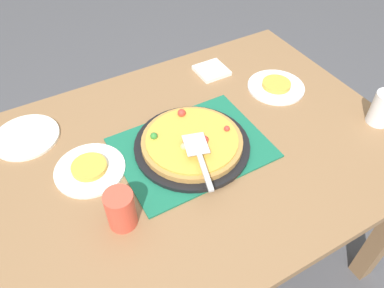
{
  "coord_description": "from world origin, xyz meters",
  "views": [
    {
      "loc": [
        0.42,
        0.74,
        1.64
      ],
      "look_at": [
        0.0,
        0.0,
        0.77
      ],
      "focal_mm": 34.91,
      "sensor_mm": 36.0,
      "label": 1
    }
  ],
  "objects_px": {
    "cup_near": "(383,108)",
    "cup_far": "(121,209)",
    "pizza_server": "(199,155)",
    "pizza": "(192,141)",
    "napkin_stack": "(212,71)",
    "plate_side": "(26,137)",
    "served_slice_right": "(276,84)",
    "plate_near_left": "(90,170)",
    "served_slice_left": "(89,167)",
    "plate_far_right": "(276,87)",
    "pizza_pan": "(192,145)"
  },
  "relations": [
    {
      "from": "cup_near",
      "to": "served_slice_right",
      "type": "bearing_deg",
      "value": -59.95
    },
    {
      "from": "served_slice_right",
      "to": "cup_far",
      "type": "relative_size",
      "value": 0.92
    },
    {
      "from": "served_slice_left",
      "to": "served_slice_right",
      "type": "height_order",
      "value": "same"
    },
    {
      "from": "pizza_server",
      "to": "pizza_pan",
      "type": "bearing_deg",
      "value": -106.36
    },
    {
      "from": "pizza_pan",
      "to": "plate_side",
      "type": "distance_m",
      "value": 0.56
    },
    {
      "from": "pizza_pan",
      "to": "served_slice_left",
      "type": "relative_size",
      "value": 3.45
    },
    {
      "from": "served_slice_left",
      "to": "cup_near",
      "type": "relative_size",
      "value": 0.92
    },
    {
      "from": "plate_far_right",
      "to": "plate_side",
      "type": "height_order",
      "value": "same"
    },
    {
      "from": "plate_side",
      "to": "napkin_stack",
      "type": "distance_m",
      "value": 0.75
    },
    {
      "from": "plate_near_left",
      "to": "served_slice_left",
      "type": "bearing_deg",
      "value": 0.0
    },
    {
      "from": "pizza_pan",
      "to": "cup_far",
      "type": "distance_m",
      "value": 0.34
    },
    {
      "from": "plate_near_left",
      "to": "plate_far_right",
      "type": "bearing_deg",
      "value": -176.37
    },
    {
      "from": "pizza",
      "to": "served_slice_right",
      "type": "xyz_separation_m",
      "value": [
        -0.45,
        -0.12,
        -0.02
      ]
    },
    {
      "from": "pizza",
      "to": "served_slice_right",
      "type": "distance_m",
      "value": 0.46
    },
    {
      "from": "plate_side",
      "to": "pizza_server",
      "type": "xyz_separation_m",
      "value": [
        -0.44,
        0.41,
        0.06
      ]
    },
    {
      "from": "plate_far_right",
      "to": "served_slice_right",
      "type": "xyz_separation_m",
      "value": [
        0.0,
        0.0,
        0.01
      ]
    },
    {
      "from": "pizza",
      "to": "pizza_server",
      "type": "height_order",
      "value": "pizza_server"
    },
    {
      "from": "pizza",
      "to": "napkin_stack",
      "type": "xyz_separation_m",
      "value": [
        -0.28,
        -0.33,
        -0.03
      ]
    },
    {
      "from": "pizza_server",
      "to": "served_slice_left",
      "type": "bearing_deg",
      "value": -29.28
    },
    {
      "from": "plate_far_right",
      "to": "pizza_server",
      "type": "relative_size",
      "value": 0.95
    },
    {
      "from": "plate_side",
      "to": "napkin_stack",
      "type": "height_order",
      "value": "napkin_stack"
    },
    {
      "from": "pizza_pan",
      "to": "pizza",
      "type": "xyz_separation_m",
      "value": [
        0.0,
        -0.0,
        0.02
      ]
    },
    {
      "from": "cup_near",
      "to": "cup_far",
      "type": "xyz_separation_m",
      "value": [
        0.94,
        -0.06,
        0.0
      ]
    },
    {
      "from": "plate_far_right",
      "to": "served_slice_right",
      "type": "relative_size",
      "value": 2.0
    },
    {
      "from": "pizza_pan",
      "to": "plate_side",
      "type": "xyz_separation_m",
      "value": [
        0.47,
        -0.32,
        -0.01
      ]
    },
    {
      "from": "pizza_server",
      "to": "napkin_stack",
      "type": "xyz_separation_m",
      "value": [
        -0.31,
        -0.43,
        -0.06
      ]
    },
    {
      "from": "plate_near_left",
      "to": "served_slice_left",
      "type": "xyz_separation_m",
      "value": [
        0.0,
        0.0,
        0.01
      ]
    },
    {
      "from": "plate_far_right",
      "to": "napkin_stack",
      "type": "xyz_separation_m",
      "value": [
        0.16,
        -0.21,
        0.0
      ]
    },
    {
      "from": "plate_far_right",
      "to": "cup_near",
      "type": "xyz_separation_m",
      "value": [
        -0.19,
        0.33,
        0.06
      ]
    },
    {
      "from": "plate_side",
      "to": "pizza_server",
      "type": "relative_size",
      "value": 0.95
    },
    {
      "from": "plate_near_left",
      "to": "cup_far",
      "type": "bearing_deg",
      "value": 95.16
    },
    {
      "from": "plate_near_left",
      "to": "plate_side",
      "type": "distance_m",
      "value": 0.28
    },
    {
      "from": "pizza_pan",
      "to": "served_slice_left",
      "type": "bearing_deg",
      "value": -12.61
    },
    {
      "from": "plate_side",
      "to": "cup_near",
      "type": "bearing_deg",
      "value": 154.41
    },
    {
      "from": "pizza",
      "to": "napkin_stack",
      "type": "distance_m",
      "value": 0.44
    },
    {
      "from": "served_slice_left",
      "to": "served_slice_right",
      "type": "bearing_deg",
      "value": -176.37
    },
    {
      "from": "plate_near_left",
      "to": "napkin_stack",
      "type": "bearing_deg",
      "value": -156.54
    },
    {
      "from": "plate_far_right",
      "to": "served_slice_left",
      "type": "relative_size",
      "value": 2.0
    },
    {
      "from": "pizza_pan",
      "to": "pizza_server",
      "type": "height_order",
      "value": "pizza_server"
    },
    {
      "from": "pizza_pan",
      "to": "pizza",
      "type": "distance_m",
      "value": 0.02
    },
    {
      "from": "cup_near",
      "to": "pizza_server",
      "type": "distance_m",
      "value": 0.67
    },
    {
      "from": "plate_near_left",
      "to": "pizza_server",
      "type": "xyz_separation_m",
      "value": [
        -0.3,
        0.17,
        0.06
      ]
    },
    {
      "from": "pizza_pan",
      "to": "plate_far_right",
      "type": "distance_m",
      "value": 0.46
    },
    {
      "from": "plate_side",
      "to": "cup_near",
      "type": "relative_size",
      "value": 1.83
    },
    {
      "from": "served_slice_left",
      "to": "pizza_server",
      "type": "bearing_deg",
      "value": 150.72
    },
    {
      "from": "pizza_server",
      "to": "served_slice_right",
      "type": "bearing_deg",
      "value": -155.53
    },
    {
      "from": "pizza",
      "to": "served_slice_right",
      "type": "height_order",
      "value": "pizza"
    },
    {
      "from": "cup_far",
      "to": "pizza_server",
      "type": "xyz_separation_m",
      "value": [
        -0.28,
        -0.06,
        0.01
      ]
    },
    {
      "from": "served_slice_right",
      "to": "plate_side",
      "type": "bearing_deg",
      "value": -12.24
    },
    {
      "from": "plate_far_right",
      "to": "napkin_stack",
      "type": "bearing_deg",
      "value": -52.69
    }
  ]
}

